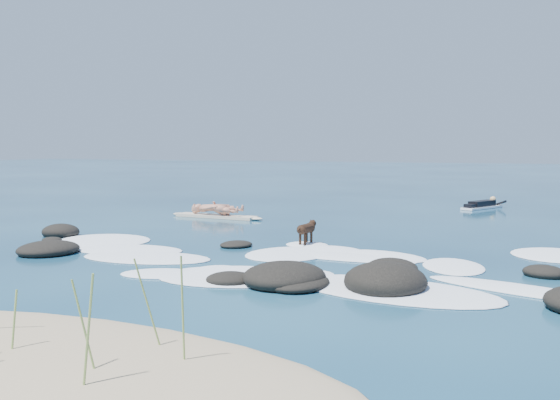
% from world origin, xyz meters
% --- Properties ---
extents(ground, '(160.00, 160.00, 0.00)m').
position_xyz_m(ground, '(0.00, 0.00, 0.00)').
color(ground, '#0A2642').
rests_on(ground, ground).
extents(dune_grass, '(3.65, 1.86, 1.24)m').
position_xyz_m(dune_grass, '(0.17, -8.12, 0.65)').
color(dune_grass, '#7E9D4C').
rests_on(dune_grass, ground).
extents(reef_rocks, '(14.63, 6.77, 0.65)m').
position_xyz_m(reef_rocks, '(1.63, -2.26, 0.12)').
color(reef_rocks, black).
rests_on(reef_rocks, ground).
extents(breaking_foam, '(13.89, 7.62, 0.12)m').
position_xyz_m(breaking_foam, '(0.62, -0.80, 0.01)').
color(breaking_foam, white).
rests_on(breaking_foam, ground).
extents(standing_surfer_rig, '(3.64, 0.85, 2.07)m').
position_xyz_m(standing_surfer_rig, '(-4.80, 6.07, 0.82)').
color(standing_surfer_rig, beige).
rests_on(standing_surfer_rig, ground).
extents(paddling_surfer_rig, '(1.65, 2.43, 0.44)m').
position_xyz_m(paddling_surfer_rig, '(3.54, 12.94, 0.15)').
color(paddling_surfer_rig, white).
rests_on(paddling_surfer_rig, ground).
extents(dog, '(0.33, 1.02, 0.65)m').
position_xyz_m(dog, '(0.17, 1.55, 0.43)').
color(dog, black).
rests_on(dog, ground).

